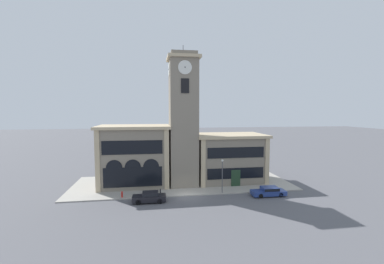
# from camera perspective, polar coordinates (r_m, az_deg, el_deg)

# --- Properties ---
(ground_plane) EXTENTS (300.00, 300.00, 0.00)m
(ground_plane) POSITION_cam_1_polar(r_m,az_deg,el_deg) (37.71, -0.83, -14.11)
(ground_plane) COLOR #56565B
(sidewalk_kerb) EXTENTS (35.58, 13.03, 0.15)m
(sidewalk_kerb) POSITION_cam_1_polar(r_m,az_deg,el_deg) (43.85, -2.05, -11.31)
(sidewalk_kerb) COLOR #A39E93
(sidewalk_kerb) RESTS_ON ground_plane
(clock_tower) EXTENTS (5.09, 5.09, 22.48)m
(clock_tower) POSITION_cam_1_polar(r_m,az_deg,el_deg) (41.27, -1.94, 2.65)
(clock_tower) COLOR gray
(clock_tower) RESTS_ON ground_plane
(town_hall_left_wing) EXTENTS (11.53, 8.33, 9.81)m
(town_hall_left_wing) POSITION_cam_1_polar(r_m,az_deg,el_deg) (43.23, -12.68, -5.04)
(town_hall_left_wing) COLOR gray
(town_hall_left_wing) RESTS_ON ground_plane
(town_hall_right_wing) EXTENTS (12.00, 8.33, 8.18)m
(town_hall_right_wing) POSITION_cam_1_polar(r_m,az_deg,el_deg) (45.23, 8.18, -5.60)
(town_hall_right_wing) COLOR gray
(town_hall_right_wing) RESTS_ON ground_plane
(parked_car_near) EXTENTS (4.43, 1.75, 1.41)m
(parked_car_near) POSITION_cam_1_polar(r_m,az_deg,el_deg) (35.66, -9.42, -14.03)
(parked_car_near) COLOR black
(parked_car_near) RESTS_ON ground_plane
(parked_car_mid) EXTENTS (4.88, 1.91, 1.30)m
(parked_car_mid) POSITION_cam_1_polar(r_m,az_deg,el_deg) (39.28, 16.70, -12.48)
(parked_car_mid) COLOR navy
(parked_car_mid) RESTS_ON ground_plane
(street_lamp) EXTENTS (0.36, 0.36, 4.98)m
(street_lamp) POSITION_cam_1_polar(r_m,az_deg,el_deg) (38.15, 6.76, -8.47)
(street_lamp) COLOR #4C4C51
(street_lamp) RESTS_ON sidewalk_kerb
(bollard) EXTENTS (0.18, 0.18, 1.06)m
(bollard) POSITION_cam_1_polar(r_m,az_deg,el_deg) (37.52, -7.06, -13.17)
(bollard) COLOR black
(bollard) RESTS_ON sidewalk_kerb
(fire_hydrant) EXTENTS (0.22, 0.22, 0.87)m
(fire_hydrant) POSITION_cam_1_polar(r_m,az_deg,el_deg) (37.99, -15.29, -13.23)
(fire_hydrant) COLOR red
(fire_hydrant) RESTS_ON sidewalk_kerb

